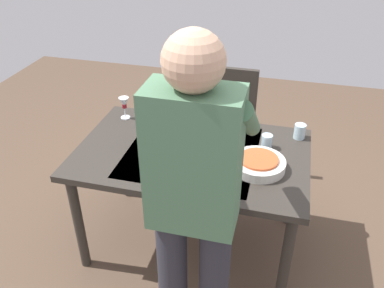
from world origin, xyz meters
name	(u,v)px	position (x,y,z in m)	size (l,w,h in m)	color
ground_plane	(192,241)	(0.00, 0.00, 0.00)	(6.00, 6.00, 0.00)	brown
dining_table	(192,162)	(0.00, 0.00, 0.66)	(1.37, 0.87, 0.74)	#332D28
chair_near	(228,120)	(-0.08, -0.82, 0.53)	(0.40, 0.40, 0.91)	black
person_server	(194,202)	(-0.19, 0.69, 0.96)	(0.42, 0.61, 1.69)	#2D2D38
wine_bottle	(143,131)	(0.29, 0.03, 0.85)	(0.07, 0.07, 0.30)	black
wine_glass_left	(124,104)	(0.54, -0.29, 0.85)	(0.07, 0.07, 0.15)	white
water_cup_near_left	(267,142)	(-0.42, -0.15, 0.79)	(0.07, 0.07, 0.09)	silver
water_cup_near_right	(300,131)	(-0.61, -0.31, 0.79)	(0.07, 0.07, 0.09)	silver
water_cup_far_left	(144,120)	(0.38, -0.21, 0.79)	(0.07, 0.07, 0.09)	silver
serving_bowl_pasta	(258,163)	(-0.40, 0.08, 0.77)	(0.30, 0.30, 0.07)	silver
dinner_plate_near	(186,148)	(0.04, -0.02, 0.75)	(0.23, 0.23, 0.01)	silver
table_knife	(230,142)	(-0.20, -0.15, 0.74)	(0.01, 0.20, 0.01)	silver
table_fork	(155,164)	(0.17, 0.19, 0.74)	(0.01, 0.18, 0.01)	silver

